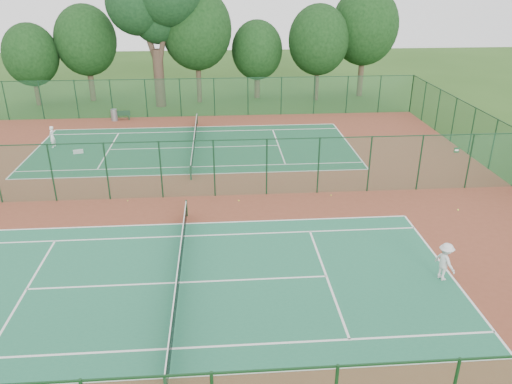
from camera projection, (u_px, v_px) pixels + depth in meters
ground at (189, 197)px, 29.63m from camera, size 120.00×120.00×0.00m
red_pad at (189, 197)px, 29.63m from camera, size 40.00×36.00×0.01m
court_near at (180, 283)px, 21.43m from camera, size 23.77×10.97×0.01m
court_far at (195, 148)px, 37.83m from camera, size 23.77×10.97×0.01m
fence_north at (197, 97)px, 45.32m from camera, size 40.00×0.09×3.50m
fence_divider at (188, 169)px, 28.92m from camera, size 40.00×0.09×3.50m
tennis_net_near at (179, 272)px, 21.21m from camera, size 0.10×12.90×0.97m
tennis_net_far at (194, 141)px, 37.61m from camera, size 0.10×12.90×0.97m
player_near at (445, 261)px, 21.35m from camera, size 0.99×1.27×1.73m
player_far at (52, 137)px, 37.60m from camera, size 0.47×0.64×1.62m
trash_bin at (114, 115)px, 44.45m from camera, size 0.62×0.62×1.03m
bench at (122, 115)px, 44.66m from camera, size 1.46×0.59×0.88m
kit_bag at (78, 152)px, 36.57m from camera, size 0.76×0.46×0.27m
stray_ball_a at (239, 200)px, 29.02m from camera, size 0.08×0.08×0.08m
stray_ball_b at (331, 195)px, 29.70m from camera, size 0.08×0.08×0.08m
stray_ball_c at (128, 201)px, 29.02m from camera, size 0.07×0.07×0.07m
big_tree at (155, 2)px, 45.73m from camera, size 8.87×6.50×13.63m
evergreen_row at (205, 100)px, 51.77m from camera, size 39.00×5.00×12.00m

